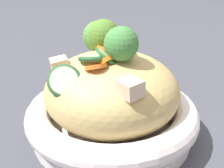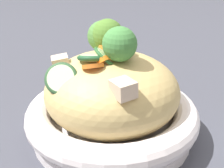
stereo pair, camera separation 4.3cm
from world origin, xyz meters
name	(u,v)px [view 2 (the right image)]	position (x,y,z in m)	size (l,w,h in m)	color
ground_plane	(112,133)	(0.00, 0.00, 0.00)	(3.00, 3.00, 0.00)	#3D3F49
serving_bowl	(112,117)	(0.00, 0.00, 0.03)	(0.26, 0.26, 0.06)	white
noodle_heap	(112,91)	(0.00, 0.00, 0.07)	(0.20, 0.20, 0.11)	tan
broccoli_florets	(109,39)	(-0.04, -0.01, 0.14)	(0.15, 0.09, 0.07)	#97B677
carrot_coins	(102,58)	(0.01, -0.01, 0.13)	(0.10, 0.05, 0.02)	orange
zucchini_slices	(92,63)	(0.02, -0.03, 0.13)	(0.10, 0.12, 0.06)	beige
chicken_chunks	(92,75)	(0.04, -0.02, 0.12)	(0.11, 0.13, 0.02)	beige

